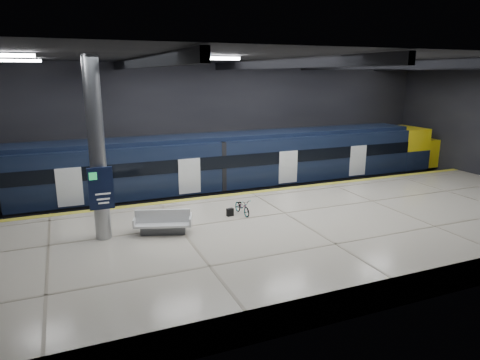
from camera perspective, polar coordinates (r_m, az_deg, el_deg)
ground at (r=21.04m, az=4.63°, el=-6.43°), size 30.00×30.00×0.00m
room_shell at (r=19.79m, az=4.95°, el=9.28°), size 30.10×16.10×8.05m
platform at (r=18.81m, az=8.16°, el=-7.27°), size 30.00×11.00×1.10m
safety_strip at (r=23.06m, az=1.57°, el=-1.67°), size 30.00×0.40×0.01m
rails at (r=25.78m, az=-0.95°, el=-2.34°), size 30.00×1.52×0.16m
train at (r=25.96m, az=2.60°, el=2.27°), size 29.40×2.84×3.79m
bench at (r=17.45m, az=-10.20°, el=-5.92°), size 2.43×1.59×1.00m
bicycle at (r=19.43m, az=0.31°, el=-3.58°), size 0.57×1.40×0.72m
pannier_bag at (r=19.27m, az=-1.34°, el=-4.31°), size 0.32×0.22×0.35m
info_column at (r=16.75m, az=-18.49°, el=3.43°), size 0.90×0.78×6.90m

